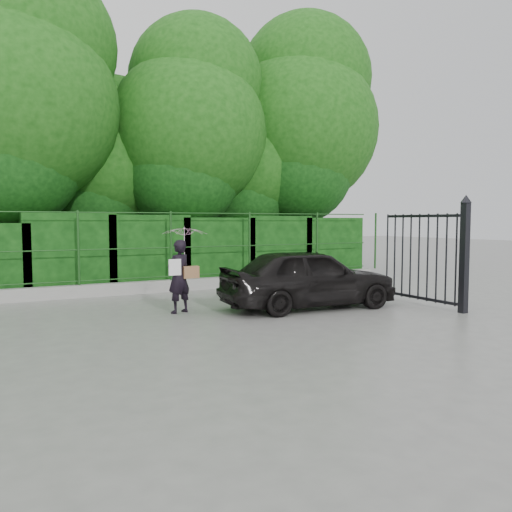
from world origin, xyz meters
name	(u,v)px	position (x,y,z in m)	size (l,w,h in m)	color
ground	(229,324)	(0.00, 0.00, 0.00)	(80.00, 80.00, 0.00)	gray
kerb	(157,287)	(0.00, 4.50, 0.15)	(14.00, 0.25, 0.30)	#9E9E99
fence	(164,246)	(0.22, 4.50, 1.20)	(14.13, 0.06, 1.80)	#1A4618
hedge	(149,253)	(0.08, 5.50, 0.97)	(14.20, 1.20, 2.06)	black
trees	(160,134)	(1.14, 7.74, 4.62)	(17.10, 6.15, 8.08)	black
gate	(445,253)	(4.60, -0.72, 1.19)	(0.22, 2.33, 2.36)	black
woman	(183,256)	(-0.33, 1.48, 1.15)	(0.90, 0.89, 1.74)	black
car	(309,278)	(2.18, 0.73, 0.64)	(1.52, 3.77, 1.29)	black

